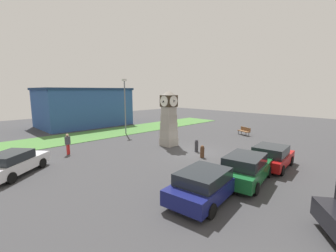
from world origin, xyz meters
name	(u,v)px	position (x,y,z in m)	size (l,w,h in m)	color
ground_plane	(195,152)	(0.00, 0.00, 0.00)	(69.18, 69.18, 0.00)	#38383A
clock_tower	(169,119)	(-0.01, 3.15, 2.50)	(1.56, 1.55, 5.08)	#9C978C
bollard_near_tower	(202,151)	(-0.83, -1.32, 0.48)	(0.32, 0.32, 0.95)	brown
bollard_mid_row	(196,146)	(0.15, 0.01, 0.53)	(0.29, 0.29, 1.04)	#333338
car_navy_sedan	(206,184)	(-6.09, -5.48, 0.76)	(4.70, 2.60, 1.48)	navy
car_near_tower	(246,168)	(-2.81, -5.83, 0.81)	(4.76, 2.63, 1.59)	#19602D
car_by_building	(271,156)	(0.66, -5.87, 0.76)	(4.12, 2.40, 1.49)	#A51111
car_far_lot	(13,163)	(-11.87, 4.48, 0.74)	(4.35, 4.03, 1.44)	silver
bench	(244,131)	(9.61, 0.60, 0.52)	(1.12, 1.68, 0.90)	brown
pedestrian_crossing_lot	(68,143)	(-7.82, 6.69, 0.96)	(0.47, 0.43, 1.68)	red
street_lamp_near_road	(125,103)	(0.33, 10.73, 3.68)	(0.50, 0.24, 6.36)	slate
warehouse_blue_far	(84,107)	(-0.30, 20.33, 2.71)	(12.06, 7.96, 5.40)	#2D5193
grass_verge_far	(90,135)	(-3.13, 12.68, 0.02)	(41.51, 5.67, 0.04)	#477A38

